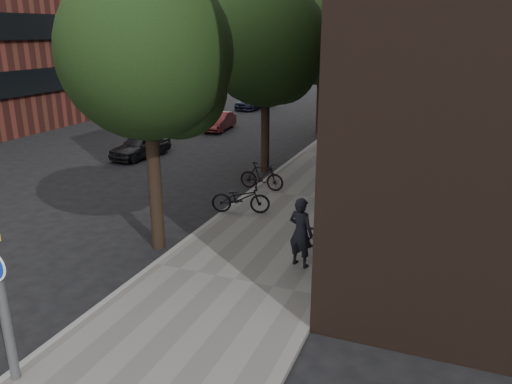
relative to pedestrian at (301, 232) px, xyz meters
The scene contains 14 objects.
ground 4.97m from the pedestrian, 107.95° to the right, with size 120.00×120.00×0.00m, color black.
sidewalk 5.60m from the pedestrian, 103.07° to the left, with size 4.50×60.00×0.12m, color #5F5C58.
curb_edge 6.49m from the pedestrian, 123.05° to the left, with size 0.15×60.00×0.13m, color slate.
street_tree_near 5.73m from the pedestrian, behind, with size 4.40×4.40×7.50m.
street_tree_mid 10.27m from the pedestrian, 115.30° to the left, with size 5.00×5.00×7.80m.
street_tree_far 18.43m from the pedestrian, 102.95° to the left, with size 5.00×5.00×7.80m.
pedestrian is the anchor object (origin of this frame).
parked_bike_facade_near 1.38m from the pedestrian, 67.33° to the left, with size 0.58×1.68×0.88m, color black.
parked_bike_facade_far 5.42m from the pedestrian, 84.68° to the left, with size 0.42×1.49×0.89m, color black.
parked_bike_curb_near 4.20m from the pedestrian, 134.34° to the left, with size 0.67×1.91×1.00m, color black.
parked_bike_curb_far 6.41m from the pedestrian, 119.71° to the left, with size 0.49×1.73×1.04m, color black.
parked_car_near 13.53m from the pedestrian, 140.97° to the left, with size 1.34×3.34×1.14m, color black.
parked_car_mid 18.88m from the pedestrian, 121.81° to the left, with size 1.14×3.26×1.07m, color #59191D.
parked_car_far 27.44m from the pedestrian, 114.23° to the left, with size 1.68×4.14×1.20m, color #1C2233.
Camera 1 is at (4.69, -6.49, 5.83)m, focal length 35.00 mm.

